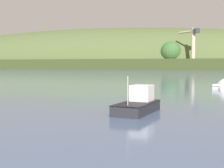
{
  "coord_description": "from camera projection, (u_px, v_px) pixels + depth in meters",
  "views": [
    {
      "loc": [
        9.92,
        7.0,
        3.39
      ],
      "look_at": [
        0.58,
        35.91,
        1.48
      ],
      "focal_mm": 52.17,
      "sensor_mm": 36.0,
      "label": 1
    }
  ],
  "objects": [
    {
      "name": "fishing_boat_moored",
      "position": [
        139.0,
        107.0,
        22.79
      ],
      "size": [
        2.5,
        5.32,
        3.28
      ],
      "rotation": [
        0.0,
        0.0,
        1.46
      ],
      "color": "#232328",
      "rests_on": "ground"
    },
    {
      "name": "far_shoreline_hill",
      "position": [
        99.0,
        68.0,
        228.22
      ],
      "size": [
        473.42,
        100.09,
        55.77
      ],
      "rotation": [
        0.0,
        0.0,
        -0.03
      ],
      "color": "#35401E",
      "rests_on": "ground"
    },
    {
      "name": "dockside_crane",
      "position": [
        193.0,
        50.0,
        168.08
      ],
      "size": [
        11.67,
        11.85,
        21.71
      ],
      "rotation": [
        0.0,
        0.0,
        2.35
      ],
      "color": "#4C4C51",
      "rests_on": "ground"
    }
  ]
}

